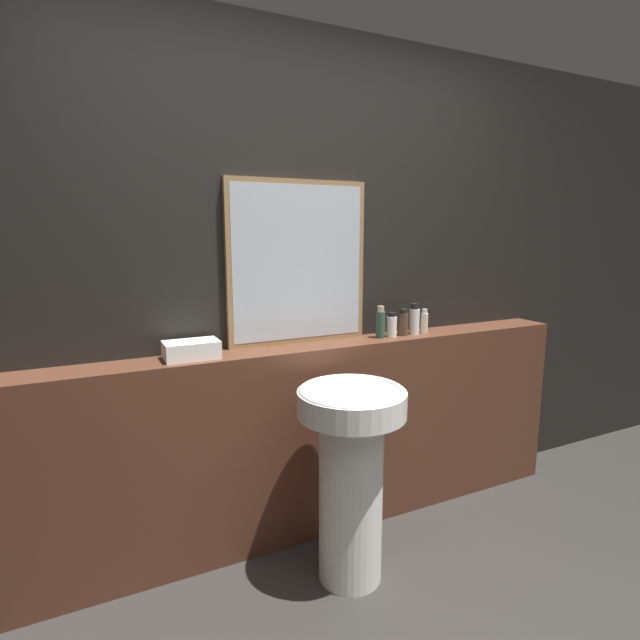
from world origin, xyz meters
name	(u,v)px	position (x,y,z in m)	size (l,w,h in m)	color
wall_back	(311,288)	(0.00, 1.57, 1.25)	(8.00, 0.06, 2.50)	black
vanity_counter	(323,437)	(0.00, 1.43, 0.49)	(2.93, 0.22, 0.98)	#512D1E
pedestal_sink	(351,468)	(-0.07, 1.01, 0.53)	(0.47, 0.47, 0.88)	white
mirror	(298,263)	(-0.09, 1.52, 1.38)	(0.73, 0.03, 0.80)	#937047
towel_stack	(191,350)	(-0.65, 1.43, 1.02)	(0.24, 0.14, 0.08)	white
shampoo_bottle	(380,323)	(0.34, 1.43, 1.06)	(0.05, 0.05, 0.17)	#2D4C3D
conditioner_bottle	(392,325)	(0.41, 1.43, 1.04)	(0.05, 0.05, 0.13)	white
lotion_bottle	(403,323)	(0.48, 1.43, 1.05)	(0.05, 0.05, 0.14)	#4C3823
body_wash_bottle	(414,320)	(0.55, 1.43, 1.06)	(0.06, 0.06, 0.17)	white
hand_soap_bottle	(424,322)	(0.62, 1.43, 1.04)	(0.04, 0.04, 0.13)	beige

